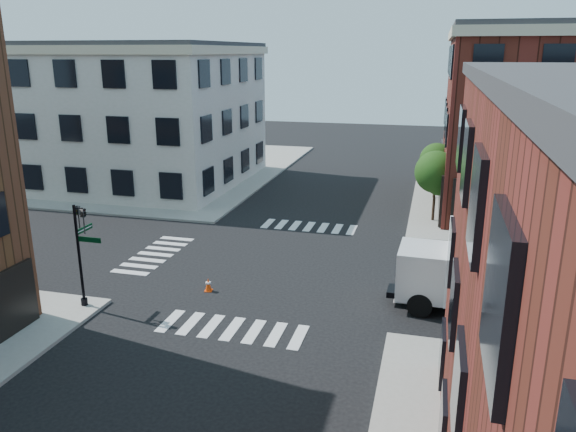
% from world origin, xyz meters
% --- Properties ---
extents(ground, '(120.00, 120.00, 0.00)m').
position_xyz_m(ground, '(0.00, 0.00, 0.00)').
color(ground, black).
rests_on(ground, ground).
extents(sidewalk_nw, '(30.00, 30.00, 0.15)m').
position_xyz_m(sidewalk_nw, '(-21.00, 21.00, 0.07)').
color(sidewalk_nw, gray).
rests_on(sidewalk_nw, ground).
extents(building_nw, '(22.00, 16.00, 11.00)m').
position_xyz_m(building_nw, '(-19.00, 16.00, 5.50)').
color(building_nw, beige).
rests_on(building_nw, ground).
extents(tree_near, '(2.69, 2.69, 4.49)m').
position_xyz_m(tree_near, '(7.56, 9.98, 3.16)').
color(tree_near, black).
rests_on(tree_near, ground).
extents(tree_far, '(2.43, 2.43, 4.07)m').
position_xyz_m(tree_far, '(7.56, 15.98, 2.87)').
color(tree_far, black).
rests_on(tree_far, ground).
extents(signal_pole, '(1.29, 1.24, 4.60)m').
position_xyz_m(signal_pole, '(-6.72, -6.68, 2.86)').
color(signal_pole, black).
rests_on(signal_pole, ground).
extents(box_truck, '(8.45, 2.81, 3.78)m').
position_xyz_m(box_truck, '(10.39, -2.98, 1.97)').
color(box_truck, white).
rests_on(box_truck, ground).
extents(traffic_cone, '(0.40, 0.40, 0.63)m').
position_xyz_m(traffic_cone, '(-2.34, -3.79, 0.30)').
color(traffic_cone, '#F7450A').
rests_on(traffic_cone, ground).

